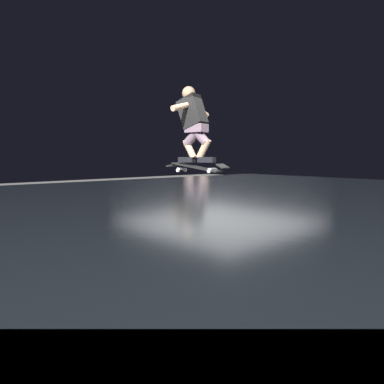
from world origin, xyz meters
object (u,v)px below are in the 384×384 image
ledge_box_main (210,243)px  skater_airborne (193,121)px  skateboard (196,167)px  person_sitting_on_ledge (187,215)px  trash_bin (240,273)px  kicker_ramp (113,238)px  picnic_table_back (151,204)px

ledge_box_main → skater_airborne: size_ratio=1.83×
skateboard → person_sitting_on_ledge: bearing=4.1°
ledge_box_main → person_sitting_on_ledge: 0.64m
skateboard → trash_bin: (-1.54, 0.87, -0.99)m
kicker_ramp → picnic_table_back: (0.86, -1.53, 0.44)m
skater_airborne → kicker_ramp: 2.97m
ledge_box_main → trash_bin: (-1.61, 1.25, 0.25)m
picnic_table_back → person_sitting_on_ledge: bearing=155.3°
ledge_box_main → skater_airborne: skater_airborne is taller
skateboard → picnic_table_back: bearing=-23.0°
skateboard → kicker_ramp: (2.13, 0.27, -1.43)m
skater_airborne → trash_bin: 2.47m
skateboard → kicker_ramp: size_ratio=0.82×
skateboard → picnic_table_back: 3.39m
trash_bin → kicker_ramp: bearing=-9.4°
person_sitting_on_ledge → ledge_box_main: bearing=-109.5°
ledge_box_main → trash_bin: size_ratio=2.07×
kicker_ramp → trash_bin: size_ratio=1.27×
picnic_table_back → trash_bin: size_ratio=1.84×
kicker_ramp → skateboard: bearing=-172.9°
kicker_ramp → skater_airborne: bearing=-173.0°
ledge_box_main → trash_bin: bearing=142.1°
picnic_table_back → skater_airborne: bearing=156.5°
skater_airborne → ledge_box_main: bearing=-88.5°
person_sitting_on_ledge → skateboard: size_ratio=1.28×
kicker_ramp → ledge_box_main: bearing=-162.7°
skater_airborne → person_sitting_on_ledge: bearing=1.1°
ledge_box_main → trash_bin: 2.05m
person_sitting_on_ledge → trash_bin: size_ratio=1.34×
picnic_table_back → trash_bin: bearing=154.7°
skater_airborne → kicker_ramp: (2.07, 0.25, -2.12)m
ledge_box_main → skateboard: (-0.07, 0.38, 1.24)m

